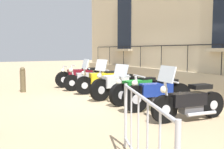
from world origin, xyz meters
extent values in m
plane|color=tan|center=(0.00, 0.00, 0.00)|extent=(60.00, 60.00, 0.00)
cube|color=tan|center=(-2.42, 0.00, 0.44)|extent=(0.20, 11.89, 0.89)
cube|color=black|center=(-2.48, -2.62, 2.89)|extent=(0.06, 1.05, 2.49)
cube|color=tan|center=(-2.40, -2.62, 1.59)|extent=(0.24, 1.25, 0.10)
cube|color=black|center=(-2.38, 0.00, 1.75)|extent=(0.03, 9.99, 0.03)
cylinder|color=black|center=(-2.38, -4.99, 1.32)|extent=(0.02, 0.02, 0.86)
cylinder|color=black|center=(-2.38, -3.75, 1.32)|extent=(0.02, 0.02, 0.86)
cylinder|color=black|center=(-2.38, -2.50, 1.32)|extent=(0.02, 0.02, 0.86)
cylinder|color=black|center=(-2.38, -1.25, 1.32)|extent=(0.02, 0.02, 0.86)
cylinder|color=black|center=(-2.38, 0.00, 1.32)|extent=(0.02, 0.02, 0.86)
cylinder|color=black|center=(-2.38, 1.25, 1.32)|extent=(0.02, 0.02, 0.86)
cylinder|color=black|center=(-2.38, 2.50, 1.32)|extent=(0.02, 0.02, 0.86)
cylinder|color=black|center=(0.21, -3.18, 0.35)|extent=(0.70, 0.20, 0.69)
cylinder|color=silver|center=(0.21, -3.18, 0.35)|extent=(0.26, 0.16, 0.24)
cylinder|color=black|center=(-1.32, -3.00, 0.35)|extent=(0.70, 0.20, 0.69)
cylinder|color=silver|center=(-1.32, -3.00, 0.35)|extent=(0.26, 0.16, 0.24)
cube|color=maroon|center=(-0.51, -3.09, 0.57)|extent=(1.09, 0.46, 0.37)
cube|color=#4C4C51|center=(-0.61, -3.08, 0.31)|extent=(0.66, 0.34, 0.24)
cube|color=black|center=(-0.93, -3.04, 0.75)|extent=(0.63, 0.37, 0.10)
cylinder|color=silver|center=(0.16, -3.17, 0.63)|extent=(0.16, 0.08, 0.57)
cylinder|color=silver|center=(0.11, -3.17, 0.90)|extent=(0.12, 0.73, 0.04)
sphere|color=white|center=(0.23, -3.18, 0.72)|extent=(0.16, 0.16, 0.16)
cylinder|color=silver|center=(-0.80, -2.87, 0.19)|extent=(0.96, 0.19, 0.08)
cylinder|color=black|center=(0.24, -2.18, 0.32)|extent=(0.65, 0.23, 0.64)
cylinder|color=silver|center=(0.24, -2.18, 0.32)|extent=(0.24, 0.18, 0.22)
cylinder|color=black|center=(-1.00, -1.96, 0.32)|extent=(0.65, 0.23, 0.64)
cylinder|color=silver|center=(-1.00, -1.96, 0.32)|extent=(0.24, 0.18, 0.22)
cube|color=#B2B2BC|center=(-0.33, -2.08, 0.53)|extent=(0.78, 0.37, 0.33)
cube|color=#4C4C51|center=(-0.43, -2.06, 0.29)|extent=(0.48, 0.27, 0.22)
cube|color=black|center=(-0.63, -2.03, 0.85)|extent=(0.45, 0.29, 0.10)
cylinder|color=silver|center=(0.19, -2.17, 0.66)|extent=(0.17, 0.09, 0.69)
cylinder|color=silver|center=(0.14, -2.16, 1.00)|extent=(0.13, 0.53, 0.04)
sphere|color=white|center=(0.26, -2.19, 0.82)|extent=(0.16, 0.16, 0.16)
cylinder|color=silver|center=(-0.54, -1.91, 0.18)|extent=(0.68, 0.20, 0.08)
cylinder|color=black|center=(0.15, -1.21, 0.33)|extent=(0.67, 0.23, 0.66)
cylinder|color=silver|center=(0.15, -1.21, 0.33)|extent=(0.25, 0.18, 0.23)
cylinder|color=black|center=(-1.29, -0.96, 0.33)|extent=(0.67, 0.23, 0.66)
cylinder|color=silver|center=(-1.29, -0.96, 0.33)|extent=(0.25, 0.18, 0.23)
cube|color=gold|center=(-0.52, -1.09, 0.56)|extent=(0.96, 0.49, 0.38)
cube|color=#4C4C51|center=(-0.62, -1.07, 0.30)|extent=(0.59, 0.36, 0.23)
cube|color=black|center=(-0.88, -1.03, 0.76)|extent=(0.56, 0.39, 0.10)
cylinder|color=silver|center=(0.10, -1.20, 0.64)|extent=(0.17, 0.09, 0.63)
cylinder|color=silver|center=(0.05, -1.19, 0.95)|extent=(0.16, 0.74, 0.04)
sphere|color=white|center=(0.17, -1.21, 0.77)|extent=(0.16, 0.16, 0.16)
cylinder|color=silver|center=(-0.76, -0.86, 0.18)|extent=(0.82, 0.22, 0.08)
cube|color=silver|center=(0.11, -1.20, 1.10)|extent=(0.22, 0.62, 0.36)
cylinder|color=black|center=(0.21, 0.12, 0.35)|extent=(0.71, 0.23, 0.70)
cylinder|color=silver|center=(0.21, 0.12, 0.35)|extent=(0.26, 0.19, 0.25)
cylinder|color=black|center=(-1.17, -0.08, 0.35)|extent=(0.71, 0.23, 0.70)
cylinder|color=silver|center=(-1.17, -0.08, 0.35)|extent=(0.26, 0.19, 0.25)
cube|color=silver|center=(-0.43, 0.02, 0.58)|extent=(0.96, 0.41, 0.38)
cube|color=#4C4C51|center=(-0.53, 0.01, 0.32)|extent=(0.59, 0.30, 0.25)
cube|color=black|center=(-0.80, -0.03, 0.73)|extent=(0.55, 0.32, 0.10)
cylinder|color=silver|center=(0.16, 0.11, 0.66)|extent=(0.17, 0.08, 0.63)
cylinder|color=silver|center=(0.11, 0.10, 0.97)|extent=(0.12, 0.60, 0.04)
sphere|color=white|center=(0.23, 0.12, 0.79)|extent=(0.16, 0.16, 0.16)
cylinder|color=silver|center=(-0.73, 0.13, 0.19)|extent=(0.84, 0.20, 0.08)
cube|color=silver|center=(0.17, 0.11, 1.12)|extent=(0.19, 0.51, 0.36)
cylinder|color=black|center=(0.07, 1.04, 0.33)|extent=(0.67, 0.22, 0.66)
cylinder|color=silver|center=(0.07, 1.04, 0.33)|extent=(0.25, 0.20, 0.23)
cylinder|color=black|center=(-1.35, 0.91, 0.33)|extent=(0.67, 0.22, 0.66)
cylinder|color=silver|center=(-1.35, 0.91, 0.33)|extent=(0.25, 0.20, 0.23)
cube|color=#1E842D|center=(-0.59, 0.98, 0.53)|extent=(0.96, 0.39, 0.33)
cube|color=#4C4C51|center=(-0.69, 0.97, 0.30)|extent=(0.58, 0.29, 0.23)
cube|color=black|center=(-0.97, 0.94, 0.70)|extent=(0.55, 0.32, 0.10)
cylinder|color=silver|center=(0.02, 1.04, 0.60)|extent=(0.16, 0.07, 0.55)
cylinder|color=silver|center=(-0.03, 1.03, 0.86)|extent=(0.10, 0.66, 0.04)
sphere|color=white|center=(0.09, 1.04, 0.68)|extent=(0.16, 0.16, 0.16)
cylinder|color=silver|center=(-0.89, 1.12, 0.18)|extent=(0.85, 0.16, 0.08)
cube|color=silver|center=(0.03, 1.04, 1.01)|extent=(0.17, 0.55, 0.36)
cylinder|color=black|center=(0.11, 1.86, 0.35)|extent=(0.72, 0.30, 0.70)
cylinder|color=silver|center=(0.11, 1.86, 0.35)|extent=(0.28, 0.23, 0.25)
cylinder|color=black|center=(-1.13, 2.12, 0.35)|extent=(0.72, 0.30, 0.70)
cylinder|color=silver|center=(-1.13, 2.12, 0.35)|extent=(0.28, 0.23, 0.25)
cube|color=#1E389E|center=(-0.46, 1.98, 0.56)|extent=(0.90, 0.47, 0.33)
cube|color=#4C4C51|center=(-0.56, 2.00, 0.32)|extent=(0.55, 0.34, 0.25)
cube|color=black|center=(-0.81, 2.05, 0.77)|extent=(0.53, 0.36, 0.10)
cylinder|color=silver|center=(0.07, 1.87, 0.64)|extent=(0.17, 0.09, 0.59)
cylinder|color=silver|center=(0.02, 1.88, 0.93)|extent=(0.17, 0.65, 0.04)
sphere|color=white|center=(0.13, 1.85, 0.75)|extent=(0.16, 0.16, 0.16)
cylinder|color=silver|center=(-0.69, 2.19, 0.19)|extent=(0.78, 0.24, 0.08)
cylinder|color=black|center=(0.15, 2.97, 0.31)|extent=(0.63, 0.22, 0.61)
cylinder|color=silver|center=(0.15, 2.97, 0.31)|extent=(0.23, 0.17, 0.21)
cylinder|color=black|center=(-1.15, 3.18, 0.31)|extent=(0.63, 0.22, 0.61)
cylinder|color=silver|center=(-1.15, 3.18, 0.31)|extent=(0.23, 0.17, 0.21)
cube|color=black|center=(-0.45, 3.07, 0.49)|extent=(0.90, 0.44, 0.28)
cube|color=#4C4C51|center=(-0.55, 3.08, 0.28)|extent=(0.55, 0.33, 0.21)
cube|color=black|center=(-0.80, 3.12, 0.76)|extent=(0.52, 0.35, 0.10)
cylinder|color=silver|center=(0.10, 2.98, 0.62)|extent=(0.17, 0.08, 0.63)
cylinder|color=silver|center=(0.05, 2.98, 0.92)|extent=(0.14, 0.68, 0.04)
sphere|color=white|center=(0.17, 2.97, 0.74)|extent=(0.16, 0.16, 0.16)
cylinder|color=silver|center=(-0.69, 3.28, 0.17)|extent=(0.78, 0.20, 0.08)
cube|color=silver|center=(0.11, 2.97, 1.07)|extent=(0.21, 0.57, 0.36)
cylinder|color=#B7B7BF|center=(1.63, 3.68, 0.53)|extent=(0.05, 0.05, 1.05)
cylinder|color=#B7B7BF|center=(2.05, 4.66, 1.02)|extent=(0.86, 1.98, 0.04)
cylinder|color=#B7B7BF|center=(1.80, 4.07, 0.60)|extent=(0.02, 0.02, 0.87)
cylinder|color=#B7B7BF|center=(1.96, 4.47, 0.60)|extent=(0.02, 0.02, 0.87)
cylinder|color=#B7B7BF|center=(2.13, 4.86, 0.60)|extent=(0.02, 0.02, 0.87)
cylinder|color=brown|center=(1.93, -2.87, 0.41)|extent=(0.20, 0.20, 0.83)
sphere|color=brown|center=(1.93, -2.87, 0.87)|extent=(0.18, 0.18, 0.18)
camera|label=1|loc=(3.88, 7.03, 1.58)|focal=40.66mm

